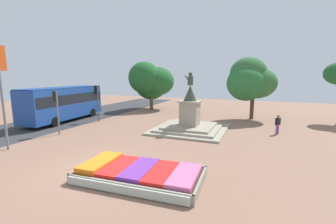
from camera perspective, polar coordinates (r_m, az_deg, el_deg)
The scene contains 10 objects.
ground_plane at distance 11.87m, azimuth -17.28°, elevation -13.82°, with size 71.25×71.25×0.00m, color #8C6651.
flower_planter at distance 10.39m, azimuth -7.49°, elevation -15.27°, with size 5.67×3.17×0.64m.
statue_monument at distance 18.92m, azimuth 5.54°, elevation -2.26°, with size 5.90×5.90×4.85m.
traffic_light_mid_block at distance 19.32m, azimuth -26.50°, elevation 1.78°, with size 0.42×0.31×3.39m.
traffic_light_far_corner at distance 23.34m, azimuth -17.61°, elevation 3.78°, with size 0.41×0.28×3.60m.
banner_pole at distance 16.80m, azimuth -36.71°, elevation 5.07°, with size 0.14×1.11×7.09m.
city_bus at distance 25.00m, azimuth -24.96°, elevation 2.39°, with size 3.12×9.22×3.43m.
pedestrian_with_handbag at distance 19.64m, azimuth 26.10°, elevation -2.57°, with size 0.42×0.44×1.53m.
park_tree_far_left at distance 24.72m, azimuth 20.12°, elevation 7.58°, with size 4.92×4.64×6.45m.
park_tree_far_right at distance 30.73m, azimuth -4.28°, elevation 7.83°, with size 5.65×5.75×6.39m.
Camera 1 is at (7.07, -8.38, 4.57)m, focal length 24.00 mm.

